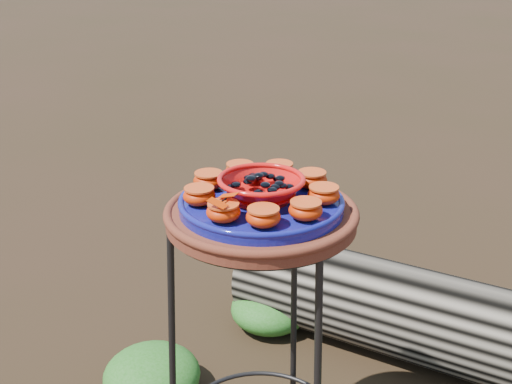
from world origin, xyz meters
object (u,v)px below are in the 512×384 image
at_px(cobalt_plate, 261,204).
at_px(red_bowl, 261,189).
at_px(terracotta_saucer, 261,217).
at_px(driftwood_log, 482,333).
at_px(plant_stand, 261,358).

height_order(cobalt_plate, red_bowl, red_bowl).
relative_size(terracotta_saucer, driftwood_log, 0.25).
bearing_deg(terracotta_saucer, red_bowl, 0.00).
xyz_separation_m(plant_stand, red_bowl, (0.00, 0.00, 0.43)).
distance_m(red_bowl, driftwood_log, 1.00).
distance_m(plant_stand, cobalt_plate, 0.39).
relative_size(cobalt_plate, driftwood_log, 0.22).
bearing_deg(driftwood_log, terracotta_saucer, -124.94).
xyz_separation_m(cobalt_plate, driftwood_log, (0.45, 0.64, -0.59)).
bearing_deg(terracotta_saucer, driftwood_log, 55.06).
relative_size(plant_stand, red_bowl, 4.00).
distance_m(cobalt_plate, red_bowl, 0.04).
distance_m(cobalt_plate, driftwood_log, 0.98).
height_order(plant_stand, cobalt_plate, cobalt_plate).
bearing_deg(plant_stand, terracotta_saucer, 0.00).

